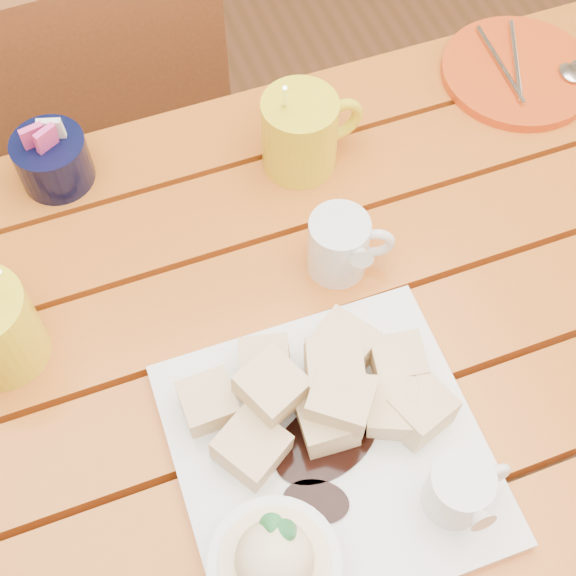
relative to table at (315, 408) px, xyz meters
name	(u,v)px	position (x,y,z in m)	size (l,w,h in m)	color
ground	(305,542)	(0.00, 0.00, -0.64)	(5.00, 5.00, 0.00)	brown
table	(315,408)	(0.00, 0.00, 0.00)	(1.20, 0.79, 0.75)	#A84815
dessert_plate	(322,466)	(-0.04, -0.11, 0.14)	(0.29, 0.29, 0.12)	white
coffee_mug_right	(302,132)	(0.08, 0.26, 0.16)	(0.13, 0.09, 0.15)	yellow
cream_pitcher	(340,244)	(0.07, 0.11, 0.15)	(0.09, 0.08, 0.08)	white
sugar_caddy	(53,159)	(-0.20, 0.34, 0.14)	(0.09, 0.09, 0.09)	black
orange_saucer	(519,72)	(0.40, 0.30, 0.11)	(0.20, 0.20, 0.02)	#D14112
chair_far	(102,131)	(-0.13, 0.66, -0.17)	(0.41, 0.41, 0.84)	brown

